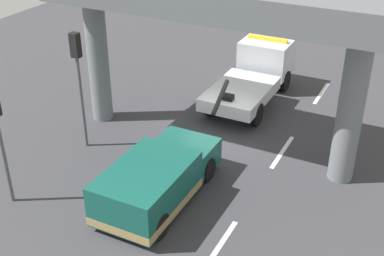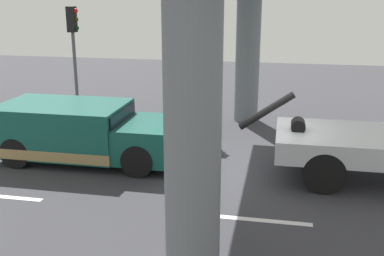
{
  "view_description": "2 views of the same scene",
  "coord_description": "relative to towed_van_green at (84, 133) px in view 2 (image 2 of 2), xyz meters",
  "views": [
    {
      "loc": [
        -16.47,
        -7.17,
        10.24
      ],
      "look_at": [
        -2.53,
        -0.13,
        1.64
      ],
      "focal_mm": 47.51,
      "sensor_mm": 36.0,
      "label": 1
    },
    {
      "loc": [
        0.53,
        -11.53,
        4.54
      ],
      "look_at": [
        -1.77,
        0.08,
        1.07
      ],
      "focal_mm": 43.23,
      "sensor_mm": 36.0,
      "label": 2
    }
  ],
  "objects": [
    {
      "name": "traffic_light_near",
      "position": [
        -2.13,
        4.28,
        2.2
      ],
      "size": [
        0.39,
        0.32,
        4.07
      ],
      "color": "#515456",
      "rests_on": "ground"
    },
    {
      "name": "towed_van_green",
      "position": [
        0.0,
        0.0,
        0.0
      ],
      "size": [
        5.2,
        2.23,
        1.58
      ],
      "color": "#145147",
      "rests_on": "ground"
    },
    {
      "name": "lane_stripe_mid",
      "position": [
        4.85,
        -2.75,
        -0.78
      ],
      "size": [
        2.6,
        0.16,
        0.01
      ],
      "primitive_type": "cube",
      "color": "silver",
      "rests_on": "ground"
    },
    {
      "name": "traffic_light_far",
      "position": [
        1.87,
        4.28,
        2.55
      ],
      "size": [
        0.39,
        0.32,
        4.59
      ],
      "color": "#515456",
      "rests_on": "ground"
    },
    {
      "name": "ground_plane",
      "position": [
        4.85,
        0.0,
        -0.83
      ],
      "size": [
        60.0,
        40.0,
        0.1
      ],
      "primitive_type": "cube",
      "color": "#38383D"
    }
  ]
}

